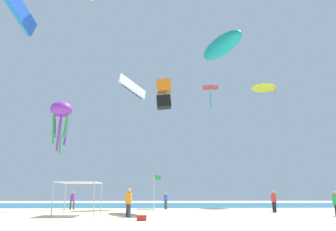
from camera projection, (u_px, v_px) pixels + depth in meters
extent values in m
cube|color=beige|center=(187.00, 220.00, 20.50)|extent=(110.00, 110.00, 0.10)
cube|color=#1E6B93|center=(167.00, 205.00, 46.99)|extent=(110.00, 20.69, 0.03)
cylinder|color=#B2B2B7|center=(52.00, 200.00, 22.57)|extent=(0.07, 0.07, 2.32)
cylinder|color=#B2B2B7|center=(94.00, 200.00, 22.70)|extent=(0.07, 0.07, 2.32)
cylinder|color=#B2B2B7|center=(65.00, 199.00, 25.78)|extent=(0.07, 0.07, 2.32)
cylinder|color=#B2B2B7|center=(101.00, 199.00, 25.91)|extent=(0.07, 0.07, 2.32)
cube|color=white|center=(79.00, 183.00, 24.52)|extent=(2.88, 3.37, 0.06)
cylinder|color=brown|center=(166.00, 206.00, 33.81)|extent=(0.15, 0.15, 0.75)
cylinder|color=brown|center=(165.00, 205.00, 34.05)|extent=(0.15, 0.15, 0.75)
cylinder|color=blue|center=(166.00, 198.00, 34.09)|extent=(0.39, 0.39, 0.66)
sphere|color=tan|center=(166.00, 194.00, 34.19)|extent=(0.25, 0.25, 0.25)
cylinder|color=#33384C|center=(129.00, 211.00, 22.18)|extent=(0.17, 0.17, 0.87)
cylinder|color=#33384C|center=(127.00, 211.00, 22.45)|extent=(0.17, 0.17, 0.87)
cylinder|color=orange|center=(129.00, 198.00, 22.50)|extent=(0.45, 0.45, 0.76)
sphere|color=tan|center=(129.00, 190.00, 22.62)|extent=(0.28, 0.28, 0.28)
cylinder|color=brown|center=(74.00, 205.00, 33.25)|extent=(0.16, 0.16, 0.81)
cylinder|color=brown|center=(70.00, 206.00, 33.16)|extent=(0.16, 0.16, 0.81)
cylinder|color=purple|center=(73.00, 198.00, 33.38)|extent=(0.42, 0.42, 0.70)
sphere|color=tan|center=(73.00, 193.00, 33.49)|extent=(0.26, 0.26, 0.26)
cylinder|color=black|center=(336.00, 211.00, 23.36)|extent=(0.16, 0.16, 0.79)
cylinder|color=green|center=(335.00, 200.00, 23.39)|extent=(0.41, 0.41, 0.69)
sphere|color=tan|center=(335.00, 193.00, 23.50)|extent=(0.26, 0.26, 0.26)
cylinder|color=black|center=(275.00, 207.00, 28.03)|extent=(0.16, 0.16, 0.84)
cylinder|color=black|center=(273.00, 207.00, 28.34)|extent=(0.16, 0.16, 0.84)
cylinder|color=red|center=(274.00, 198.00, 28.36)|extent=(0.44, 0.44, 0.73)
sphere|color=tan|center=(273.00, 192.00, 28.48)|extent=(0.27, 0.27, 0.27)
cylinder|color=silver|center=(154.00, 194.00, 26.98)|extent=(0.06, 0.06, 3.02)
cube|color=green|center=(158.00, 178.00, 27.30)|extent=(0.55, 0.02, 0.35)
cube|color=red|center=(142.00, 218.00, 19.58)|extent=(0.56, 0.36, 0.32)
cube|color=white|center=(142.00, 215.00, 19.62)|extent=(0.57, 0.37, 0.03)
cube|color=blue|center=(18.00, 8.00, 26.52)|extent=(1.47, 5.01, 3.08)
cube|color=teal|center=(17.00, 15.00, 26.37)|extent=(0.92, 3.85, 1.70)
ellipsoid|color=purple|center=(61.00, 109.00, 33.50)|extent=(2.78, 2.78, 1.57)
cylinder|color=purple|center=(55.00, 126.00, 33.31)|extent=(0.47, 0.32, 2.43)
cylinder|color=green|center=(54.00, 128.00, 32.59)|extent=(0.48, 0.44, 3.15)
cylinder|color=purple|center=(59.00, 132.00, 32.32)|extent=(0.31, 0.62, 3.87)
cylinder|color=green|center=(66.00, 125.00, 32.92)|extent=(0.47, 0.32, 2.43)
cylinder|color=purple|center=(66.00, 130.00, 33.47)|extent=(0.48, 0.44, 3.15)
cylinder|color=green|center=(60.00, 134.00, 33.58)|extent=(0.31, 0.62, 3.87)
ellipsoid|color=teal|center=(221.00, 46.00, 35.25)|extent=(4.50, 7.06, 2.23)
cone|color=green|center=(221.00, 37.00, 35.49)|extent=(1.35, 1.30, 0.84)
cube|color=red|center=(210.00, 87.00, 43.74)|extent=(2.33, 2.33, 0.13)
cylinder|color=teal|center=(211.00, 100.00, 43.36)|extent=(0.11, 0.11, 2.12)
cone|color=yellow|center=(264.00, 86.00, 44.69)|extent=(4.47, 4.48, 0.85)
cylinder|color=pink|center=(275.00, 92.00, 43.79)|extent=(0.78, 1.15, 2.30)
cube|color=white|center=(132.00, 87.00, 41.17)|extent=(3.29, 3.39, 2.71)
cube|color=black|center=(132.00, 91.00, 41.03)|extent=(2.58, 2.41, 1.50)
cube|color=orange|center=(164.00, 86.00, 38.77)|extent=(1.71, 1.58, 1.55)
cube|color=black|center=(164.00, 102.00, 38.32)|extent=(1.71, 1.58, 1.55)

